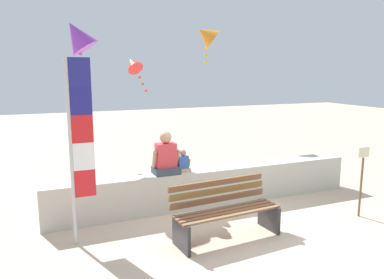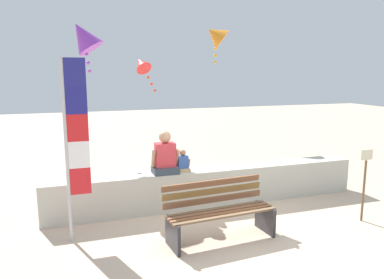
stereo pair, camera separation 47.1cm
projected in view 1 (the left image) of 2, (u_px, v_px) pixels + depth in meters
name	position (u px, v px, depth m)	size (l,w,h in m)	color
ground_plane	(243.00, 229.00, 6.21)	(40.00, 40.00, 0.00)	#CBAE94
seawall_ledge	(209.00, 186.00, 7.35)	(6.24, 0.49, 0.72)	#B9B9AA
park_bench	(225.00, 211.00, 5.84)	(1.76, 0.74, 0.88)	brown
person_adult	(166.00, 157.00, 6.86)	(0.52, 0.38, 0.80)	#323E4A
person_child	(183.00, 163.00, 7.01)	(0.28, 0.20, 0.43)	tan
flag_banner	(78.00, 140.00, 5.42)	(0.36, 0.05, 2.78)	#B7B7BC
kite_orange	(206.00, 35.00, 10.18)	(0.92, 0.84, 1.15)	orange
kite_purple	(78.00, 36.00, 7.70)	(0.96, 0.83, 1.17)	purple
kite_red	(133.00, 64.00, 9.86)	(0.71, 0.67, 1.05)	red
sign_post	(362.00, 176.00, 6.62)	(0.24, 0.04, 1.28)	brown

